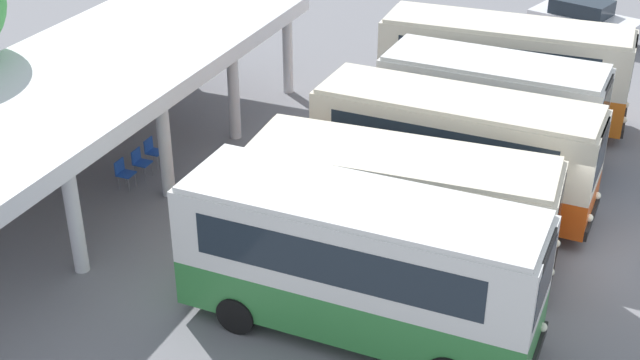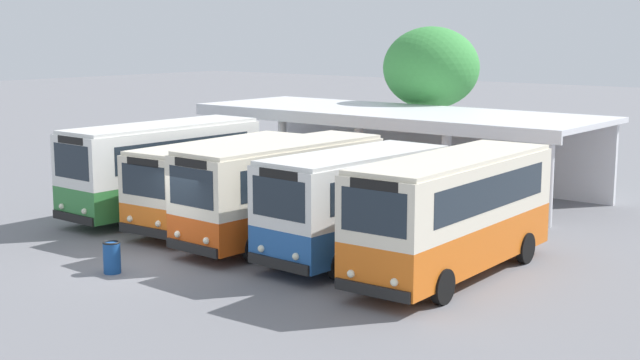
% 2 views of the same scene
% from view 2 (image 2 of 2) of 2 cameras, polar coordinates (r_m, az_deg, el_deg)
% --- Properties ---
extents(ground_plane, '(180.00, 180.00, 0.00)m').
position_cam_2_polar(ground_plane, '(25.89, -10.92, -5.45)').
color(ground_plane, slate).
extents(city_bus_nearest_orange, '(2.50, 7.84, 3.34)m').
position_cam_2_polar(city_bus_nearest_orange, '(32.51, -10.10, 0.95)').
color(city_bus_nearest_orange, black).
rests_on(city_bus_nearest_orange, ground).
extents(city_bus_second_in_row, '(2.71, 7.64, 2.91)m').
position_cam_2_polar(city_bus_second_in_row, '(30.35, -6.16, 0.02)').
color(city_bus_second_in_row, black).
rests_on(city_bus_second_in_row, ground).
extents(city_bus_middle_cream, '(2.54, 7.67, 3.20)m').
position_cam_2_polar(city_bus_middle_cream, '(27.86, -2.45, -0.48)').
color(city_bus_middle_cream, black).
rests_on(city_bus_middle_cream, ground).
extents(city_bus_fourth_amber, '(2.63, 6.61, 3.17)m').
position_cam_2_polar(city_bus_fourth_amber, '(25.73, 2.27, -1.36)').
color(city_bus_fourth_amber, black).
rests_on(city_bus_fourth_amber, ground).
extents(city_bus_fifth_blue, '(2.60, 8.06, 3.31)m').
position_cam_2_polar(city_bus_fifth_blue, '(24.29, 8.55, -1.94)').
color(city_bus_fifth_blue, black).
rests_on(city_bus_fifth_blue, ground).
extents(terminal_canopy, '(17.43, 6.04, 3.40)m').
position_cam_2_polar(terminal_canopy, '(37.59, 5.34, 3.46)').
color(terminal_canopy, silver).
rests_on(terminal_canopy, ground).
extents(waiting_chair_end_by_column, '(0.45, 0.45, 0.86)m').
position_cam_2_polar(waiting_chair_end_by_column, '(36.55, 3.58, -0.07)').
color(waiting_chair_end_by_column, slate).
rests_on(waiting_chair_end_by_column, ground).
extents(waiting_chair_second_from_end, '(0.45, 0.45, 0.86)m').
position_cam_2_polar(waiting_chair_second_from_end, '(36.08, 4.49, -0.21)').
color(waiting_chair_second_from_end, slate).
rests_on(waiting_chair_second_from_end, ground).
extents(waiting_chair_middle_seat, '(0.45, 0.45, 0.86)m').
position_cam_2_polar(waiting_chair_middle_seat, '(35.71, 5.53, -0.33)').
color(waiting_chair_middle_seat, slate).
rests_on(waiting_chair_middle_seat, ground).
extents(roadside_tree_behind_canopy, '(4.39, 4.39, 6.84)m').
position_cam_2_polar(roadside_tree_behind_canopy, '(40.99, 7.16, 7.16)').
color(roadside_tree_behind_canopy, brown).
rests_on(roadside_tree_behind_canopy, ground).
extents(litter_bin_apron, '(0.49, 0.49, 0.90)m').
position_cam_2_polar(litter_bin_apron, '(25.25, -13.24, -4.85)').
color(litter_bin_apron, '#19478C').
rests_on(litter_bin_apron, ground).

